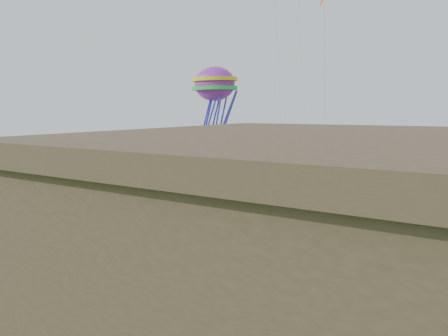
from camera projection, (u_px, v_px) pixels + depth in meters
The scene contains 6 objects.
ground at pixel (72, 315), 15.48m from camera, with size 160.00×160.00×0.00m, color #214E1B.
sand_beach at pixel (286, 203), 34.20m from camera, with size 72.00×20.00×0.02m, color tan.
ocean at pixel (378, 155), 71.65m from camera, with size 160.00×68.00×0.02m, color slate.
chainlink_fence at pixel (169, 254), 20.51m from camera, with size 36.20×0.20×1.25m, color brown, non-canonical shape.
picnic_table at pixel (270, 294), 16.58m from camera, with size 1.56×1.18×0.66m, color brown, non-canonical shape.
octopus_kite at pixel (215, 110), 25.85m from camera, with size 3.17×2.24×6.53m, color #FF286B, non-canonical shape.
Camera 1 is at (12.49, -9.46, 7.86)m, focal length 32.00 mm.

